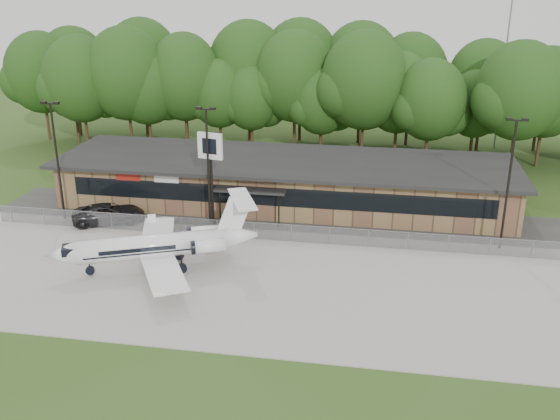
% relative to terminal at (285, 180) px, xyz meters
% --- Properties ---
extents(ground, '(160.00, 160.00, 0.00)m').
position_rel_terminal_xyz_m(ground, '(0.00, -23.94, -2.18)').
color(ground, '#374B1A').
rests_on(ground, ground).
extents(apron, '(64.00, 18.00, 0.08)m').
position_rel_terminal_xyz_m(apron, '(0.00, -15.94, -2.14)').
color(apron, '#9E9B93').
rests_on(apron, ground).
extents(parking_lot, '(50.00, 9.00, 0.06)m').
position_rel_terminal_xyz_m(parking_lot, '(0.00, -4.44, -2.15)').
color(parking_lot, '#383835').
rests_on(parking_lot, ground).
extents(terminal, '(41.00, 11.65, 4.30)m').
position_rel_terminal_xyz_m(terminal, '(0.00, 0.00, 0.00)').
color(terminal, olive).
rests_on(terminal, ground).
extents(fence, '(46.00, 0.04, 1.52)m').
position_rel_terminal_xyz_m(fence, '(0.00, -8.94, -1.40)').
color(fence, gray).
rests_on(fence, ground).
extents(treeline, '(72.00, 12.00, 15.00)m').
position_rel_terminal_xyz_m(treeline, '(0.00, 18.06, 5.32)').
color(treeline, '#173C13').
rests_on(treeline, ground).
extents(radio_mast, '(0.20, 0.20, 25.00)m').
position_rel_terminal_xyz_m(radio_mast, '(22.00, 24.06, 10.32)').
color(radio_mast, gray).
rests_on(radio_mast, ground).
extents(light_pole_left, '(1.55, 0.30, 10.23)m').
position_rel_terminal_xyz_m(light_pole_left, '(-18.00, -7.44, 3.80)').
color(light_pole_left, black).
rests_on(light_pole_left, ground).
extents(light_pole_mid, '(1.55, 0.30, 10.23)m').
position_rel_terminal_xyz_m(light_pole_mid, '(-5.00, -7.44, 3.80)').
color(light_pole_mid, black).
rests_on(light_pole_mid, ground).
extents(light_pole_right, '(1.55, 0.30, 10.23)m').
position_rel_terminal_xyz_m(light_pole_right, '(18.00, -7.44, 3.80)').
color(light_pole_right, black).
rests_on(light_pole_right, ground).
extents(business_jet, '(14.56, 12.99, 5.02)m').
position_rel_terminal_xyz_m(business_jet, '(-6.41, -15.23, -0.38)').
color(business_jet, white).
rests_on(business_jet, ground).
extents(suv, '(6.55, 4.84, 1.65)m').
position_rel_terminal_xyz_m(suv, '(-13.91, -7.46, -1.35)').
color(suv, '#2B2B2E').
rests_on(suv, ground).
extents(pole_sign, '(2.13, 0.69, 8.12)m').
position_rel_terminal_xyz_m(pole_sign, '(-4.86, -7.14, 4.04)').
color(pole_sign, black).
rests_on(pole_sign, ground).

